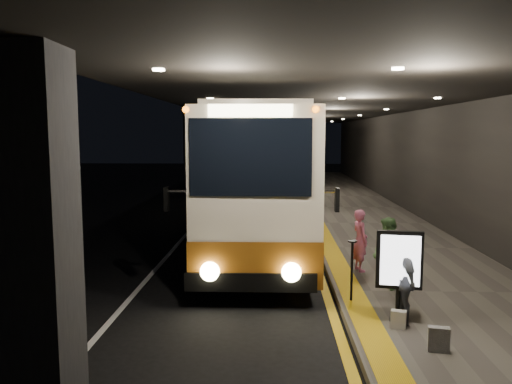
{
  "coord_description": "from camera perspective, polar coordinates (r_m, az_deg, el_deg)",
  "views": [
    {
      "loc": [
        1.21,
        -13.45,
        3.43
      ],
      "look_at": [
        0.67,
        1.48,
        1.7
      ],
      "focal_mm": 35.0,
      "sensor_mm": 36.0,
      "label": 1
    }
  ],
  "objects": [
    {
      "name": "lane_line_white",
      "position": [
        19.0,
        -7.1,
        -3.83
      ],
      "size": [
        0.12,
        50.0,
        0.01
      ],
      "primitive_type": "cube",
      "color": "silver",
      "rests_on": "ground"
    },
    {
      "name": "passenger_waiting_grey",
      "position": [
        9.15,
        16.39,
        -9.6
      ],
      "size": [
        0.57,
        0.95,
        1.54
      ],
      "primitive_type": "imported",
      "rotation": [
        0.0,
        0.0,
        -1.45
      ],
      "color": "#515357",
      "rests_on": "sidewalk"
    },
    {
      "name": "bag_polka",
      "position": [
        8.35,
        20.15,
        -15.53
      ],
      "size": [
        0.34,
        0.2,
        0.38
      ],
      "primitive_type": "cube",
      "rotation": [
        0.0,
        0.0,
        -0.21
      ],
      "color": "black",
      "rests_on": "sidewalk"
    },
    {
      "name": "info_sign",
      "position": [
        8.96,
        16.07,
        -7.7
      ],
      "size": [
        0.78,
        0.24,
        1.65
      ],
      "rotation": [
        0.0,
        0.0,
        -0.17
      ],
      "color": "black",
      "rests_on": "sidewalk"
    },
    {
      "name": "coach_second",
      "position": [
        32.01,
        1.31,
        3.8
      ],
      "size": [
        3.31,
        12.46,
        3.87
      ],
      "rotation": [
        0.0,
        0.0,
        0.06
      ],
      "color": "beige",
      "rests_on": "ground"
    },
    {
      "name": "tactile_strip",
      "position": [
        18.81,
        7.04,
        -3.47
      ],
      "size": [
        0.5,
        50.0,
        0.01
      ],
      "primitive_type": "cube",
      "color": "gold",
      "rests_on": "sidewalk"
    },
    {
      "name": "bag_plain",
      "position": [
        9.07,
        15.97,
        -13.83
      ],
      "size": [
        0.28,
        0.22,
        0.31
      ],
      "primitive_type": "cube",
      "rotation": [
        0.0,
        0.0,
        -0.35
      ],
      "color": "#B0ADA5",
      "rests_on": "sidewalk"
    },
    {
      "name": "terminal_wall",
      "position": [
        19.34,
        19.55,
        4.95
      ],
      "size": [
        0.1,
        50.0,
        6.0
      ],
      "primitive_type": "cube",
      "color": "black",
      "rests_on": "ground"
    },
    {
      "name": "stanchion_post",
      "position": [
        10.11,
        10.88,
        -8.89
      ],
      "size": [
        0.05,
        0.05,
        1.2
      ],
      "primitive_type": "cylinder",
      "color": "black",
      "rests_on": "sidewalk"
    },
    {
      "name": "coach_main",
      "position": [
        15.79,
        0.44,
        1.11
      ],
      "size": [
        2.82,
        12.89,
        4.0
      ],
      "rotation": [
        0.0,
        0.0,
        0.01
      ],
      "color": "beige",
      "rests_on": "ground"
    },
    {
      "name": "kerb_stripe_yellow",
      "position": [
        18.8,
        5.52,
        -3.92
      ],
      "size": [
        0.18,
        50.0,
        0.01
      ],
      "primitive_type": "cube",
      "color": "gold",
      "rests_on": "ground"
    },
    {
      "name": "sidewalk",
      "position": [
        19.08,
        12.74,
        -3.68
      ],
      "size": [
        4.5,
        50.0,
        0.15
      ],
      "primitive_type": "cube",
      "color": "#514C44",
      "rests_on": "ground"
    },
    {
      "name": "passenger_boarding",
      "position": [
        12.31,
        11.81,
        -5.42
      ],
      "size": [
        0.48,
        0.62,
        1.49
      ],
      "primitive_type": "imported",
      "rotation": [
        0.0,
        0.0,
        1.83
      ],
      "color": "#CC5F89",
      "rests_on": "sidewalk"
    },
    {
      "name": "support_columns",
      "position": [
        17.7,
        -6.76,
        2.58
      ],
      "size": [
        0.8,
        24.8,
        4.4
      ],
      "color": "black",
      "rests_on": "ground"
    },
    {
      "name": "ground",
      "position": [
        13.93,
        -3.01,
        -7.66
      ],
      "size": [
        90.0,
        90.0,
        0.0
      ],
      "primitive_type": "plane",
      "color": "black"
    },
    {
      "name": "passenger_waiting_green",
      "position": [
        11.04,
        14.86,
        -6.79
      ],
      "size": [
        0.71,
        0.86,
        1.53
      ],
      "primitive_type": "imported",
      "rotation": [
        0.0,
        0.0,
        -1.19
      ],
      "color": "#446B3B",
      "rests_on": "sidewalk"
    },
    {
      "name": "canopy",
      "position": [
        18.53,
        6.15,
        10.19
      ],
      "size": [
        9.0,
        50.0,
        0.4
      ],
      "primitive_type": "cube",
      "color": "black",
      "rests_on": "support_columns"
    }
  ]
}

